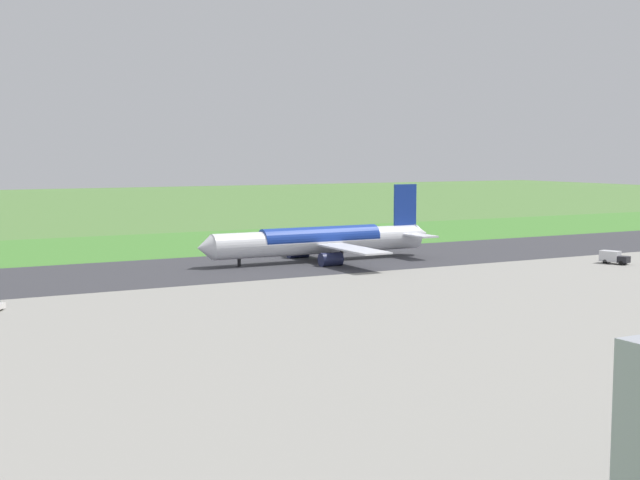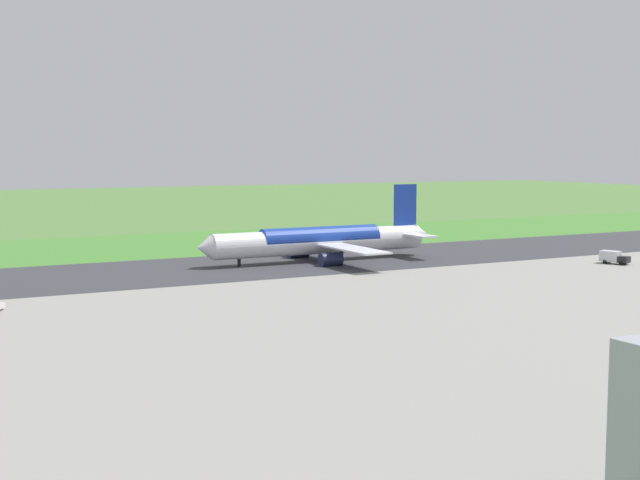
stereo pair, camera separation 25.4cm
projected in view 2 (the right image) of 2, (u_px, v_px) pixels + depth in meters
ground_plane at (333, 260)px, 179.87m from camera, size 800.00×800.00×0.00m
runway_asphalt at (333, 260)px, 179.86m from camera, size 600.00×38.03×0.06m
apron_concrete at (581, 318)px, 117.05m from camera, size 440.00×110.00×0.05m
grass_verge_foreground at (264, 244)px, 211.47m from camera, size 600.00×80.00×0.04m
airliner_main at (322, 241)px, 178.12m from camera, size 53.96×44.02×15.88m
service_truck_baggage at (613, 257)px, 173.97m from camera, size 4.05×6.22×2.65m
no_stopping_sign at (242, 237)px, 212.91m from camera, size 0.60×0.10×2.79m
traffic_cone_orange at (214, 244)px, 208.89m from camera, size 0.40×0.40×0.55m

